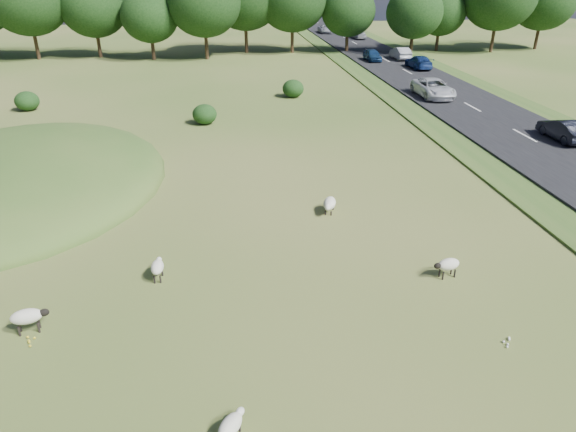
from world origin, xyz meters
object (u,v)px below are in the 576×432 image
Objects in this scene: sheep_3 at (28,317)px; car_7 at (325,29)px; sheep_4 at (329,204)px; sheep_1 at (448,265)px; car_2 at (433,88)px; car_6 at (359,34)px; car_5 at (400,53)px; car_3 at (419,62)px; sheep_0 at (231,425)px; car_1 at (563,130)px; sheep_2 at (157,267)px; car_0 at (372,55)px.

car_7 is (25.23, 78.63, 0.29)m from sheep_3.
sheep_1 is at bearing 48.33° from sheep_4.
car_6 is (3.80, 40.94, -0.13)m from car_2.
car_3 is at bearing 90.00° from car_5.
car_5 reaches higher than sheep_4.
car_6 is at bearing -90.00° from car_5.
car_2 is at bearing 37.77° from sheep_3.
sheep_1 is 0.24× the size of car_3.
car_2 reaches higher than sheep_1.
car_5 is at bearing 11.82° from sheep_0.
sheep_4 is at bearing -74.07° from sheep_1.
car_5 is 0.96× the size of car_7.
sheep_3 is 82.58m from car_7.
car_1 is 54.14m from car_6.
car_1 is 0.86× the size of car_3.
car_3 is (17.62, 35.66, 0.47)m from sheep_4.
car_3 reaches higher than car_1.
sheep_0 is 0.98× the size of sheep_2.
sheep_3 is 13.70m from sheep_4.
sheep_3 is at bearing 127.53° from sheep_2.
car_1 reaches higher than sheep_1.
car_1 is at bearing 90.00° from car_3.
car_0 is 0.73× the size of car_2.
sheep_4 is 0.33× the size of car_1.
sheep_4 is 0.25× the size of car_2.
car_6 is at bearing 79.93° from car_0.
sheep_3 is 55.06m from car_0.
car_2 is (13.82, 21.83, 0.54)m from sheep_4.
sheep_1 is at bearing 45.98° from car_1.
car_6 is (0.00, 20.65, -0.09)m from car_5.
car_3 is 27.11m from car_6.
car_6 is at bearing 17.60° from sheep_0.
sheep_0 is 0.92× the size of sheep_1.
sheep_0 is at bearing 43.03° from car_1.
sheep_3 is 33.25m from car_1.
sheep_1 is 20.61m from car_1.
car_1 is at bearing -73.94° from car_2.
car_3 is (0.00, 27.03, 0.02)m from car_1.
sheep_2 is 0.78× the size of sheep_4.
car_2 is 1.26× the size of car_6.
sheep_3 is 52.07m from car_3.
car_7 reaches higher than sheep_0.
car_3 is at bearing -83.87° from car_7.
car_1 is at bearing 17.58° from sheep_3.
sheep_0 is at bearing -49.75° from sheep_3.
car_6 is (0.00, 54.14, -0.05)m from car_1.
sheep_4 is at bearing -108.47° from car_0.
sheep_1 reaches higher than sheep_0.
sheep_3 is 38.75m from car_2.
sheep_2 is at bearing -36.90° from sheep_4.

